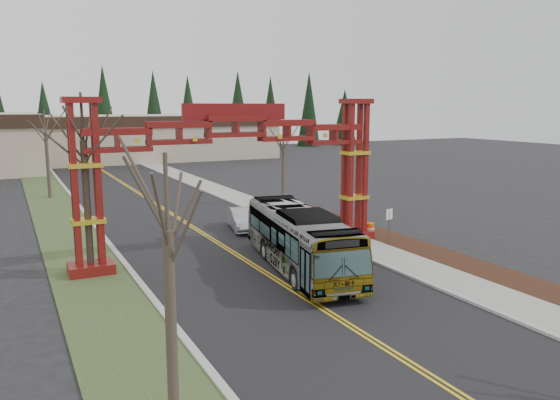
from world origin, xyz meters
TOP-DOWN VIEW (x-y plane):
  - road at (0.00, 25.00)m, footprint 12.00×110.00m
  - lane_line_left at (-0.12, 25.00)m, footprint 0.12×100.00m
  - lane_line_right at (0.12, 25.00)m, footprint 0.12×100.00m
  - curb_right at (6.15, 25.00)m, footprint 0.30×110.00m
  - sidewalk_right at (7.60, 25.00)m, footprint 2.60×110.00m
  - landscape_strip at (10.20, 10.00)m, footprint 2.60×50.00m
  - grass_median at (-8.00, 25.00)m, footprint 4.00×110.00m
  - curb_left at (-6.15, 25.00)m, footprint 0.30×110.00m
  - gateway_arch at (0.00, 18.00)m, footprint 18.20×1.60m
  - retail_building_east at (10.00, 79.95)m, footprint 38.00×20.30m
  - conifer_treeline at (0.25, 92.00)m, footprint 116.10×5.60m
  - transit_bus at (1.88, 14.00)m, footprint 4.70×11.94m
  - silver_sedan at (2.84, 23.94)m, footprint 2.46×4.74m
  - bare_tree_median_near at (-8.00, 2.97)m, footprint 2.97×2.97m
  - bare_tree_median_mid at (-8.00, 18.03)m, footprint 3.49×3.49m
  - bare_tree_median_far at (-8.00, 44.16)m, footprint 3.09×3.09m
  - bare_tree_right_far at (10.00, 31.74)m, footprint 2.95×2.95m
  - street_sign at (8.90, 15.56)m, footprint 0.53×0.17m
  - barrel_south at (9.23, 17.90)m, footprint 0.55×0.55m
  - barrel_mid at (9.35, 18.85)m, footprint 0.51×0.51m
  - barrel_north at (9.64, 20.92)m, footprint 0.50×0.50m

SIDE VIEW (x-z plane):
  - road at x=0.00m, z-range 0.00..0.02m
  - lane_line_left at x=-0.12m, z-range 0.02..0.03m
  - lane_line_right at x=0.12m, z-range 0.02..0.03m
  - grass_median at x=-8.00m, z-range 0.00..0.08m
  - landscape_strip at x=10.20m, z-range 0.00..0.12m
  - curb_right at x=6.15m, z-range 0.00..0.15m
  - curb_left at x=-6.15m, z-range 0.00..0.15m
  - sidewalk_right at x=7.60m, z-range 0.01..0.15m
  - barrel_north at x=9.64m, z-range 0.00..0.92m
  - barrel_mid at x=9.35m, z-range 0.00..0.95m
  - barrel_south at x=9.23m, z-range 0.00..1.02m
  - silver_sedan at x=2.84m, z-range 0.00..1.49m
  - transit_bus at x=1.88m, z-range 0.00..3.24m
  - street_sign at x=8.90m, z-range 0.52..2.88m
  - retail_building_east at x=10.00m, z-range 0.01..7.01m
  - bare_tree_right_far at x=10.00m, z-range 1.50..8.45m
  - bare_tree_median_near at x=-8.00m, z-range 1.68..9.02m
  - gateway_arch at x=0.00m, z-range 1.53..10.43m
  - bare_tree_median_far at x=-8.00m, z-range 1.97..10.08m
  - conifer_treeline at x=0.25m, z-range -0.01..12.99m
  - bare_tree_median_mid at x=-8.00m, z-range 2.20..11.32m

